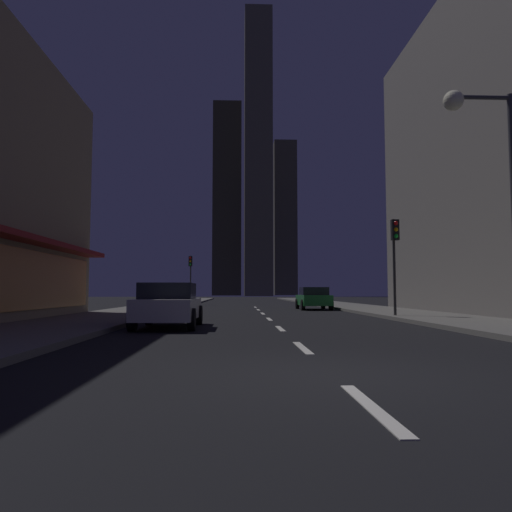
{
  "coord_description": "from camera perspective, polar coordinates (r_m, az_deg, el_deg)",
  "views": [
    {
      "loc": [
        -1.37,
        -6.98,
        1.18
      ],
      "look_at": [
        0.0,
        27.85,
        3.73
      ],
      "focal_mm": 34.02,
      "sensor_mm": 36.0,
      "label": 1
    }
  ],
  "objects": [
    {
      "name": "sidewalk_right",
      "position": [
        39.88,
        9.91,
        -5.71
      ],
      "size": [
        4.0,
        76.0,
        0.15
      ],
      "primitive_type": "cube",
      "color": "#605E59",
      "rests_on": "ground"
    },
    {
      "name": "sidewalk_left",
      "position": [
        39.4,
        -10.52,
        -5.72
      ],
      "size": [
        4.0,
        76.0,
        0.15
      ],
      "primitive_type": "cube",
      "color": "#605E59",
      "rests_on": "ground"
    },
    {
      "name": "car_parked_near",
      "position": [
        16.12,
        -10.25,
        -5.68
      ],
      "size": [
        1.98,
        4.24,
        1.45
      ],
      "color": "silver",
      "rests_on": "ground"
    },
    {
      "name": "traffic_light_near_right",
      "position": [
        21.95,
        16.01,
        1.24
      ],
      "size": [
        0.32,
        0.48,
        4.2
      ],
      "color": "#2D2D2D",
      "rests_on": "sidewalk_right"
    },
    {
      "name": "lane_marking_center",
      "position": [
        20.66,
        1.57,
        -7.44
      ],
      "size": [
        0.16,
        33.4,
        0.01
      ],
      "color": "silver",
      "rests_on": "ground"
    },
    {
      "name": "traffic_light_far_left",
      "position": [
        43.41,
        -7.71,
        -1.49
      ],
      "size": [
        0.32,
        0.48,
        4.2
      ],
      "color": "#2D2D2D",
      "rests_on": "sidewalk_left"
    },
    {
      "name": "skyscraper_distant_tall",
      "position": [
        145.02,
        -3.41,
        6.73
      ],
      "size": [
        8.38,
        7.23,
        57.21
      ],
      "primitive_type": "cube",
      "color": "#312F25",
      "rests_on": "ground"
    },
    {
      "name": "ground_plane",
      "position": [
        39.02,
        -0.24,
        -5.99
      ],
      "size": [
        78.0,
        136.0,
        0.1
      ],
      "primitive_type": "cube",
      "color": "black"
    },
    {
      "name": "street_lamp_right",
      "position": [
        15.0,
        25.11,
        11.23
      ],
      "size": [
        1.96,
        0.56,
        6.58
      ],
      "color": "#38383D",
      "rests_on": "sidewalk_right"
    },
    {
      "name": "skyscraper_distant_mid",
      "position": [
        130.35,
        0.25,
        12.15
      ],
      "size": [
        7.15,
        8.94,
        75.64
      ],
      "primitive_type": "cube",
      "color": "brown",
      "rests_on": "ground"
    },
    {
      "name": "car_parked_far",
      "position": [
        31.76,
        6.78,
        -4.94
      ],
      "size": [
        1.98,
        4.24,
        1.45
      ],
      "color": "#1E722D",
      "rests_on": "ground"
    },
    {
      "name": "fire_hydrant_far_left",
      "position": [
        33.21,
        -10.14,
        -5.37
      ],
      "size": [
        0.42,
        0.3,
        0.65
      ],
      "color": "gold",
      "rests_on": "sidewalk_left"
    },
    {
      "name": "skyscraper_distant_short",
      "position": [
        155.42,
        3.46,
        4.51
      ],
      "size": [
        7.19,
        5.45,
        49.3
      ],
      "primitive_type": "cube",
      "color": "#4B4738",
      "rests_on": "ground"
    }
  ]
}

